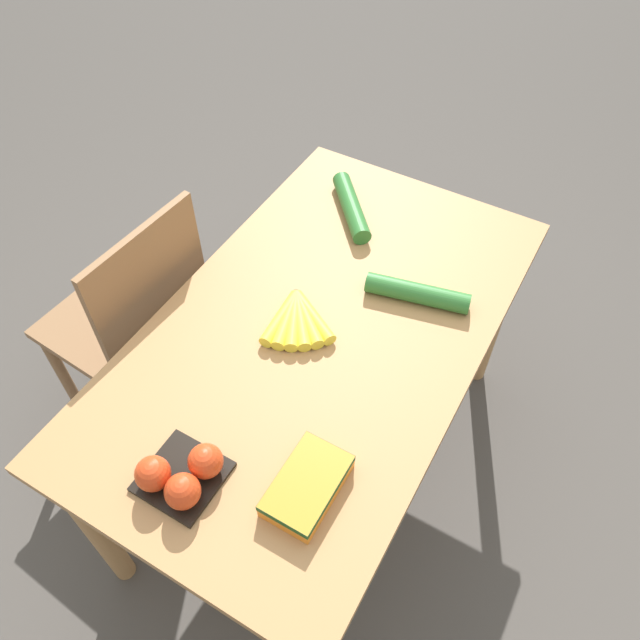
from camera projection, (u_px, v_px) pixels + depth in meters
ground_plane at (320, 461)px, 2.13m from camera, size 12.00×12.00×0.00m
dining_table at (320, 352)px, 1.65m from camera, size 1.34×0.78×0.72m
chair at (137, 323)px, 1.89m from camera, size 0.45×0.43×0.91m
banana_bunch at (297, 319)px, 1.57m from camera, size 0.19×0.18×0.03m
tomato_pack at (181, 475)px, 1.27m from camera, size 0.16×0.16×0.08m
carrot_bag at (307, 485)px, 1.27m from camera, size 0.20×0.12×0.05m
cucumber_near at (351, 207)px, 1.83m from camera, size 0.24×0.22×0.05m
cucumber_far at (417, 293)px, 1.61m from camera, size 0.11×0.28×0.05m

